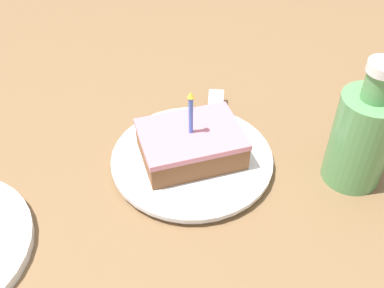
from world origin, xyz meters
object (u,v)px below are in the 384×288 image
at_px(cake_slice, 191,144).
at_px(bottle, 362,136).
at_px(fork, 215,120).
at_px(plate, 192,159).

height_order(cake_slice, bottle, bottle).
bearing_deg(cake_slice, fork, -42.90).
bearing_deg(fork, plate, 138.20).
xyz_separation_m(plate, fork, (0.06, -0.05, 0.01)).
height_order(cake_slice, fork, cake_slice).
relative_size(fork, bottle, 0.97).
bearing_deg(plate, fork, -41.80).
height_order(fork, bottle, bottle).
distance_m(plate, bottle, 0.22).
xyz_separation_m(cake_slice, fork, (0.06, -0.06, -0.02)).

